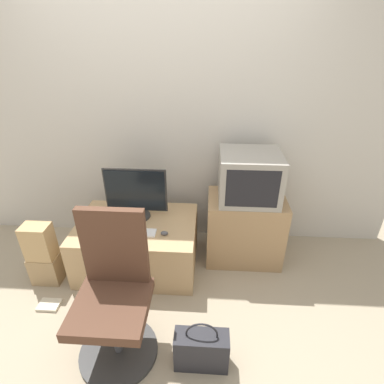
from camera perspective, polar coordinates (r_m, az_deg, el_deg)
ground_plane at (r=2.41m, az=-8.73°, el=-25.97°), size 12.00×12.00×0.00m
wall_back at (r=2.78m, az=-5.23°, el=15.03°), size 4.40×0.05×2.60m
desk at (r=2.80m, az=-10.21°, el=-9.72°), size 1.04×0.73×0.46m
side_stand at (r=2.84m, az=9.93°, el=-6.83°), size 0.68×0.45×0.64m
main_monitor at (r=2.63m, az=-10.63°, el=-0.39°), size 0.54×0.22×0.47m
keyboard at (r=2.55m, az=-10.82°, el=-7.57°), size 0.35×0.11×0.01m
mouse at (r=2.48m, az=-5.30°, el=-7.83°), size 0.06×0.04×0.03m
crt_tv at (r=2.58m, az=10.87°, el=2.90°), size 0.51×0.47×0.41m
office_chair at (r=2.08m, az=-14.60°, el=-19.23°), size 0.53×0.53×1.03m
cardboard_box_lower at (r=2.95m, az=-25.91°, el=-12.92°), size 0.24×0.17×0.26m
cardboard_box_upper at (r=2.78m, az=-27.17°, el=-8.43°), size 0.22×0.16×0.31m
handbag at (r=2.17m, az=1.80°, el=-27.79°), size 0.35×0.14×0.39m
book at (r=2.80m, az=-25.54°, el=-18.83°), size 0.17×0.12×0.02m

